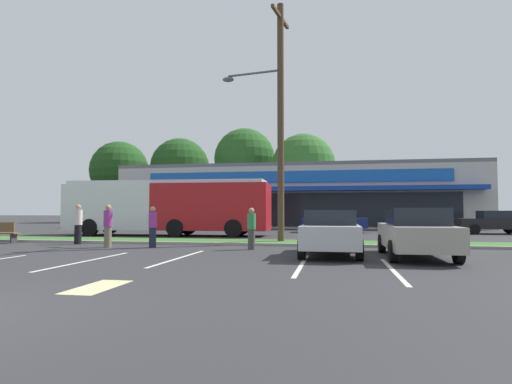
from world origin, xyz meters
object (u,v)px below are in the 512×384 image
city_bus (167,206)px  pedestrian_by_pole (251,229)px  bus_stop_bench (1,232)px  car_5 (331,232)px  car_1 (335,222)px  utility_pole (278,115)px  pedestrian_mid (153,227)px  car_0 (493,222)px  car_2 (416,232)px  pedestrian_near_bench (108,226)px  pedestrian_far (78,224)px

city_bus → pedestrian_by_pole: (6.71, -8.11, -0.97)m
bus_stop_bench → car_5: 15.11m
city_bus → car_1: size_ratio=2.85×
car_5 → pedestrian_by_pole: (-2.97, 1.66, 0.03)m
utility_pole → car_5: bearing=-63.8°
pedestrian_by_pole → pedestrian_mid: bearing=-48.2°
bus_stop_bench → pedestrian_by_pole: bearing=174.6°
car_0 → bus_stop_bench: bearing=26.6°
car_0 → car_2: car_2 is taller
car_1 → car_2: (2.48, -15.36, 0.06)m
city_bus → car_5: bearing=133.0°
car_0 → pedestrian_mid: size_ratio=2.53×
city_bus → car_5: (9.68, -9.78, -1.00)m
pedestrian_mid → car_0: bearing=-57.8°
pedestrian_by_pole → car_0: bearing=-179.4°
bus_stop_bench → car_2: car_2 is taller
city_bus → car_2: (12.31, -9.95, -0.97)m
bus_stop_bench → pedestrian_near_bench: size_ratio=0.93×
bus_stop_bench → car_5: size_ratio=0.37×
car_1 → pedestrian_far: pedestrian_far is taller
car_0 → car_1: (-9.92, -0.10, -0.02)m
car_0 → car_1: car_0 is taller
pedestrian_far → car_1: bearing=88.7°
city_bus → pedestrian_mid: 8.40m
city_bus → pedestrian_far: (-1.35, -6.90, -0.89)m
pedestrian_mid → pedestrian_near_bench: bearing=93.0°
car_2 → pedestrian_near_bench: 11.60m
car_2 → car_0: bearing=-25.7°
utility_pole → car_2: bearing=-44.9°
pedestrian_near_bench → car_2: bearing=-139.9°
city_bus → pedestrian_near_bench: bearing=94.2°
pedestrian_mid → pedestrian_far: 4.11m
car_1 → pedestrian_by_pole: (-3.12, -13.52, 0.06)m
car_5 → pedestrian_by_pole: pedestrian_by_pole is taller
utility_pole → pedestrian_by_pole: 5.97m
pedestrian_by_pole → city_bus: bearing=-96.0°
car_1 → pedestrian_mid: (-7.20, -13.34, 0.09)m
pedestrian_by_pole → pedestrian_mid: pedestrian_mid is taller
pedestrian_near_bench → pedestrian_by_pole: pedestrian_near_bench is taller
car_0 → car_2: bearing=64.3°
utility_pole → pedestrian_near_bench: size_ratio=6.37×
car_0 → pedestrian_mid: bearing=38.1°
car_5 → utility_pole: bearing=26.2°
car_5 → pedestrian_mid: (-7.05, 1.85, 0.05)m
car_1 → pedestrian_near_bench: 16.32m
car_0 → car_1: bearing=0.6°
city_bus → pedestrian_far: city_bus is taller
utility_pole → city_bus: utility_pole is taller
pedestrian_far → utility_pole: bearing=53.5°
bus_stop_bench → pedestrian_near_bench: 6.14m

